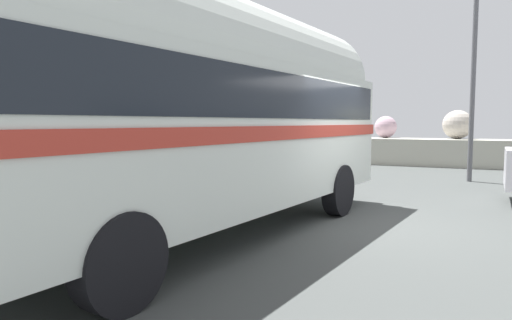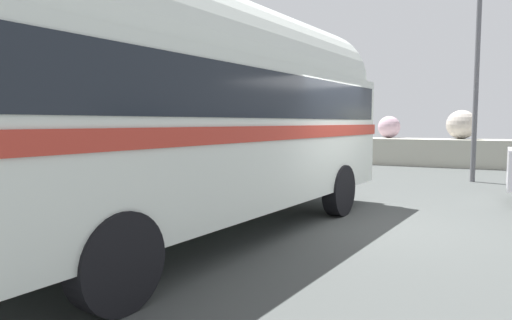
# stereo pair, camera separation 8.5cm
# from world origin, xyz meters

# --- Properties ---
(ground) EXTENTS (32.00, 26.00, 0.02)m
(ground) POSITION_xyz_m (0.00, 0.00, 0.01)
(ground) COLOR #3F4241
(breakwater) EXTENTS (31.36, 1.87, 2.46)m
(breakwater) POSITION_xyz_m (0.13, 11.81, 0.72)
(breakwater) COLOR #AEAC9C
(breakwater) RESTS_ON ground
(vintage_coach) EXTENTS (3.45, 8.81, 3.70)m
(vintage_coach) POSITION_xyz_m (-1.92, -1.98, 2.05)
(vintage_coach) COLOR black
(vintage_coach) RESTS_ON ground
(second_coach) EXTENTS (2.51, 8.60, 3.70)m
(second_coach) POSITION_xyz_m (-5.97, -1.62, 2.05)
(second_coach) COLOR black
(second_coach) RESTS_ON ground
(lamp_post) EXTENTS (0.92, 0.78, 7.24)m
(lamp_post) POSITION_xyz_m (1.79, 7.01, 4.03)
(lamp_post) COLOR #5B5B60
(lamp_post) RESTS_ON ground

